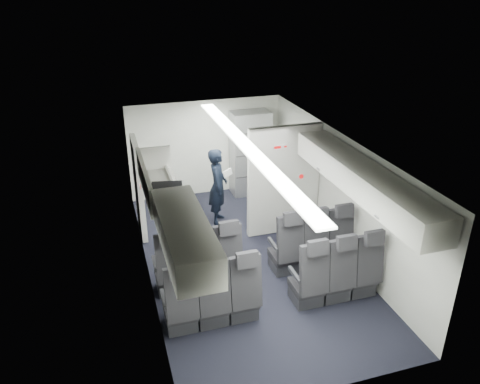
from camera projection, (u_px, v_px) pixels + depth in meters
cabin_shell at (247, 203)px, 7.79m from camera, size 3.41×6.01×2.16m
seat_row_front at (257, 256)px, 7.63m from camera, size 3.33×0.56×1.24m
seat_row_mid at (277, 288)px, 6.85m from camera, size 3.33×0.56×1.24m
overhead_bin_left_rear at (185, 235)px, 5.37m from camera, size 0.53×1.80×0.40m
overhead_bin_left_front_open at (160, 186)px, 6.93m from camera, size 0.64×1.70×0.72m
overhead_bin_right_rear at (396, 203)px, 6.12m from camera, size 0.53×1.80×0.40m
overhead_bin_right_front at (333, 158)px, 7.63m from camera, size 0.53×1.70×0.40m
bulkhead_partition at (284, 181)px, 8.76m from camera, size 1.40×0.15×2.13m
galley_unit at (250, 153)px, 10.47m from camera, size 0.85×0.52×1.90m
boarding_door at (139, 188)px, 8.77m from camera, size 0.12×1.27×1.86m
flight_attendant at (218, 186)px, 9.26m from camera, size 0.53×0.65×1.55m
carry_on_bag at (167, 193)px, 6.57m from camera, size 0.48×0.38×0.26m
papers at (228, 173)px, 9.15m from camera, size 0.19×0.08×0.14m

